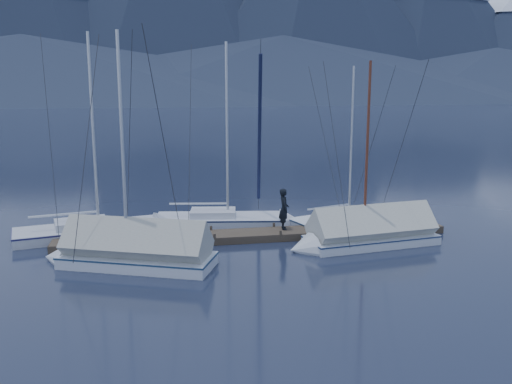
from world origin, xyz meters
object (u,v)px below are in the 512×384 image
sailboat_open_mid (238,222)px  sailboat_open_right (356,219)px  sailboat_covered_near (361,236)px  person (284,209)px  sailboat_covered_far (124,253)px  sailboat_open_left (111,230)px

sailboat_open_mid → sailboat_open_right: bearing=-4.3°
sailboat_open_right → sailboat_covered_near: sailboat_covered_near is taller
sailboat_open_mid → person: 3.22m
sailboat_covered_near → sailboat_open_right: bearing=71.7°
sailboat_covered_near → person: (-2.96, 2.20, 0.86)m
sailboat_open_mid → sailboat_covered_near: (4.74, -4.64, 0.27)m
sailboat_covered_near → sailboat_covered_far: size_ratio=0.90×
sailboat_open_left → sailboat_covered_far: sailboat_open_left is taller
sailboat_open_left → person: 8.32m
sailboat_open_left → sailboat_covered_near: sailboat_open_left is taller
sailboat_open_mid → person: size_ratio=5.16×
sailboat_open_left → sailboat_covered_near: (10.98, -4.07, 0.26)m
sailboat_covered_near → sailboat_covered_far: sailboat_covered_far is taller
sailboat_open_left → sailboat_open_right: (12.36, 0.11, -0.03)m
sailboat_open_mid → person: (1.78, -2.44, 1.13)m
sailboat_open_right → sailboat_covered_near: (-1.38, -4.18, 0.29)m
sailboat_open_mid → sailboat_covered_near: size_ratio=1.12×
sailboat_covered_near → person: 3.78m
sailboat_open_right → sailboat_covered_near: 4.41m
sailboat_open_left → sailboat_covered_near: size_ratio=1.16×
person → sailboat_open_right: bearing=-61.0°
sailboat_open_mid → sailboat_open_left: bearing=-174.8°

